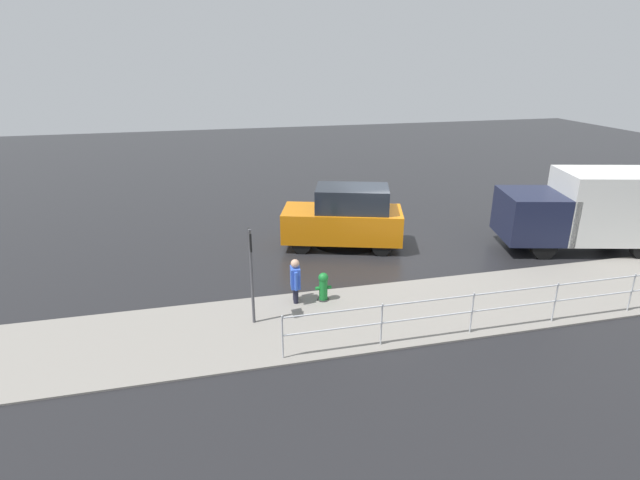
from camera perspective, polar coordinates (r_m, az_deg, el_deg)
name	(u,v)px	position (r m, az deg, el deg)	size (l,w,h in m)	color
ground_plane	(384,249)	(16.75, 7.28, -1.00)	(60.00, 60.00, 0.00)	black
kerb_strip	(441,306)	(13.26, 13.72, -7.36)	(24.00, 3.20, 0.04)	gray
moving_hatchback	(345,217)	(16.50, 2.86, 2.60)	(4.23, 2.82, 2.06)	orange
delivery_truck	(591,209)	(18.45, 28.59, 3.14)	(5.73, 3.37, 2.60)	#191E38
fire_hydrant	(323,287)	(13.01, 0.38, -5.42)	(0.42, 0.31, 0.80)	#197A2D
pedestrian	(295,279)	(12.82, -2.84, -4.46)	(0.28, 0.57, 1.22)	blue
metal_railing	(515,300)	(12.49, 21.43, -6.44)	(10.98, 0.04, 1.05)	#B7BABF
sign_post	(251,263)	(11.57, -7.88, -2.65)	(0.07, 0.44, 2.40)	#4C4C51
puddle_patch	(347,241)	(17.29, 3.12, -0.14)	(2.48, 2.48, 0.01)	black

